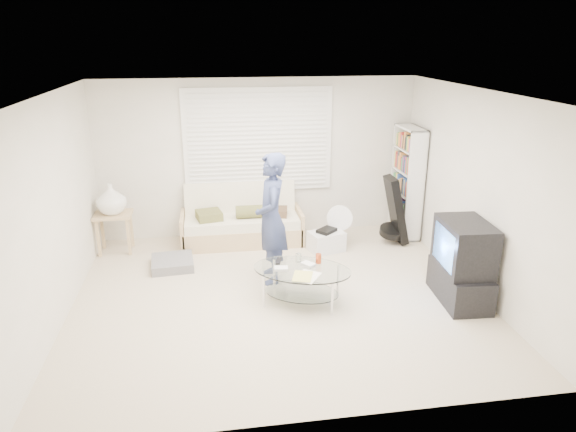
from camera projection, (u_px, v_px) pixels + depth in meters
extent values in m
plane|color=#C0AF95|center=(278.00, 296.00, 6.46)|extent=(5.00, 5.00, 0.00)
cube|color=beige|center=(258.00, 158.00, 8.14)|extent=(5.00, 0.02, 2.50)
cube|color=beige|center=(316.00, 289.00, 3.94)|extent=(5.00, 0.02, 2.50)
cube|color=beige|center=(54.00, 212.00, 5.68)|extent=(0.02, 4.50, 2.50)
cube|color=beige|center=(475.00, 192.00, 6.40)|extent=(0.02, 4.50, 2.50)
cube|color=white|center=(276.00, 93.00, 5.63)|extent=(5.00, 4.50, 0.02)
cube|color=white|center=(258.00, 140.00, 8.01)|extent=(2.32, 0.06, 1.62)
cube|color=black|center=(258.00, 140.00, 8.00)|extent=(2.20, 0.01, 1.50)
cube|color=silver|center=(258.00, 141.00, 7.97)|extent=(2.16, 0.04, 1.50)
cube|color=silver|center=(258.00, 140.00, 7.99)|extent=(2.32, 0.08, 1.62)
cube|color=tan|center=(242.00, 234.00, 8.07)|extent=(1.82, 0.73, 0.29)
cube|color=beige|center=(242.00, 221.00, 7.98)|extent=(1.74, 0.67, 0.15)
cube|color=beige|center=(240.00, 199.00, 8.18)|extent=(1.74, 0.20, 0.56)
cube|color=tan|center=(183.00, 231.00, 7.90)|extent=(0.05, 0.73, 0.51)
cube|color=tan|center=(299.00, 224.00, 8.16)|extent=(0.05, 0.73, 0.51)
cube|color=brown|center=(209.00, 215.00, 7.83)|extent=(0.43, 0.43, 0.13)
cylinder|color=brown|center=(251.00, 212.00, 7.88)|extent=(0.45, 0.20, 0.20)
cube|color=#473423|center=(277.00, 212.00, 8.01)|extent=(0.38, 0.38, 0.11)
cube|color=slate|center=(173.00, 263.00, 7.23)|extent=(0.61, 0.61, 0.13)
cube|color=tan|center=(113.00, 215.00, 7.58)|extent=(0.54, 0.43, 0.04)
cube|color=tan|center=(98.00, 238.00, 7.50)|extent=(0.04, 0.04, 0.58)
cube|color=tan|center=(129.00, 237.00, 7.56)|extent=(0.04, 0.04, 0.58)
cube|color=tan|center=(102.00, 231.00, 7.80)|extent=(0.04, 0.04, 0.58)
cube|color=tan|center=(131.00, 229.00, 7.86)|extent=(0.04, 0.04, 0.58)
imported|color=white|center=(111.00, 199.00, 7.50)|extent=(0.43, 0.43, 0.45)
cube|color=white|center=(407.00, 182.00, 8.17)|extent=(0.28, 0.74, 1.77)
cube|color=black|center=(396.00, 210.00, 7.91)|extent=(0.36, 0.38, 1.06)
cylinder|color=black|center=(392.00, 231.00, 8.02)|extent=(0.38, 0.40, 0.19)
cylinder|color=white|center=(338.00, 244.00, 8.01)|extent=(0.27, 0.27, 0.03)
cylinder|color=white|center=(338.00, 234.00, 7.95)|extent=(0.04, 0.04, 0.34)
cylinder|color=white|center=(339.00, 217.00, 7.86)|extent=(0.41, 0.21, 0.40)
cylinder|color=white|center=(339.00, 217.00, 7.86)|extent=(0.11, 0.08, 0.10)
cube|color=white|center=(326.00, 241.00, 7.77)|extent=(0.58, 0.48, 0.30)
cube|color=black|center=(327.00, 230.00, 7.71)|extent=(0.34, 0.34, 0.05)
cube|color=black|center=(460.00, 284.00, 6.29)|extent=(0.56, 0.97, 0.42)
cube|color=black|center=(464.00, 246.00, 6.13)|extent=(0.57, 0.81, 0.60)
cube|color=#5D98DF|center=(444.00, 247.00, 6.10)|extent=(0.06, 0.60, 0.46)
ellipsoid|color=silver|center=(302.00, 270.00, 6.17)|extent=(1.39, 1.15, 0.02)
ellipsoid|color=silver|center=(302.00, 292.00, 6.27)|extent=(1.06, 0.88, 0.01)
cylinder|color=silver|center=(264.00, 292.00, 6.12)|extent=(0.03, 0.03, 0.41)
cylinder|color=silver|center=(332.00, 299.00, 5.94)|extent=(0.03, 0.03, 0.41)
cylinder|color=silver|center=(274.00, 275.00, 6.56)|extent=(0.03, 0.03, 0.41)
cylinder|color=silver|center=(338.00, 281.00, 6.37)|extent=(0.03, 0.03, 0.41)
cube|color=white|center=(281.00, 269.00, 6.14)|extent=(0.17, 0.13, 0.04)
cube|color=white|center=(308.00, 264.00, 6.25)|extent=(0.18, 0.19, 0.04)
cylinder|color=silver|center=(298.00, 258.00, 6.35)|extent=(0.07, 0.07, 0.11)
cylinder|color=#D24D21|center=(318.00, 259.00, 6.31)|extent=(0.07, 0.07, 0.12)
cube|color=black|center=(279.00, 261.00, 6.36)|extent=(0.10, 0.19, 0.02)
cube|color=white|center=(307.00, 277.00, 5.97)|extent=(0.38, 0.40, 0.01)
cube|color=#CBC55A|center=(303.00, 276.00, 5.96)|extent=(0.29, 0.34, 0.01)
imported|color=navy|center=(271.00, 219.00, 6.61)|extent=(0.44, 0.64, 1.73)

